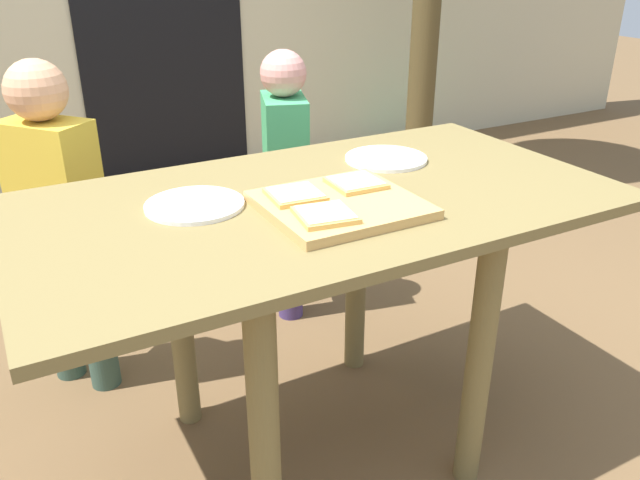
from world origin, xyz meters
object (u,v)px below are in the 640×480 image
at_px(child_right, 286,172).
at_px(garden_hose_coil, 421,159).
at_px(pizza_slice_far_right, 356,183).
at_px(child_left, 59,213).
at_px(pizza_slice_near_left, 325,215).
at_px(pizza_slice_far_left, 295,194).
at_px(dining_table, 320,245).
at_px(cutting_board, 340,205).
at_px(plate_white_right, 386,158).
at_px(plate_white_left, 195,205).

bearing_deg(child_right, garden_hose_coil, 38.09).
bearing_deg(pizza_slice_far_right, garden_hose_coil, 48.82).
bearing_deg(child_left, pizza_slice_near_left, -60.98).
relative_size(pizza_slice_near_left, pizza_slice_far_left, 1.05).
bearing_deg(dining_table, child_left, 129.32).
bearing_deg(child_left, cutting_board, -54.52).
xyz_separation_m(pizza_slice_near_left, plate_white_right, (0.36, 0.31, -0.02)).
height_order(pizza_slice_far_left, plate_white_left, pizza_slice_far_left).
bearing_deg(pizza_slice_far_right, pizza_slice_near_left, -139.42).
bearing_deg(pizza_slice_near_left, child_left, 119.02).
distance_m(child_left, child_right, 0.77).
relative_size(pizza_slice_far_right, child_right, 0.13).
bearing_deg(garden_hose_coil, plate_white_right, -130.28).
height_order(pizza_slice_far_right, garden_hose_coil, pizza_slice_far_right).
xyz_separation_m(pizza_slice_far_left, plate_white_right, (0.36, 0.18, -0.02)).
height_order(pizza_slice_near_left, plate_white_right, pizza_slice_near_left).
xyz_separation_m(plate_white_right, plate_white_left, (-0.56, -0.08, 0.00)).
bearing_deg(pizza_slice_far_left, child_left, 123.59).
height_order(dining_table, pizza_slice_far_right, pizza_slice_far_right).
height_order(dining_table, child_right, child_right).
xyz_separation_m(pizza_slice_far_right, garden_hose_coil, (1.70, 1.95, -0.75)).
xyz_separation_m(child_left, garden_hose_coil, (2.29, 1.30, -0.56)).
distance_m(pizza_slice_near_left, pizza_slice_far_left, 0.13).
bearing_deg(plate_white_right, garden_hose_coil, 49.72).
height_order(pizza_slice_far_right, plate_white_right, pizza_slice_far_right).
bearing_deg(garden_hose_coil, child_left, -150.45).
bearing_deg(pizza_slice_near_left, plate_white_left, 130.19).
relative_size(pizza_slice_near_left, garden_hose_coil, 0.30).
distance_m(plate_white_left, child_right, 0.86).
relative_size(dining_table, cutting_board, 4.23).
distance_m(plate_white_left, garden_hose_coil, 2.85).
bearing_deg(pizza_slice_far_right, child_right, 76.73).
relative_size(dining_table, plate_white_left, 6.30).
xyz_separation_m(dining_table, plate_white_left, (-0.27, 0.08, 0.13)).
bearing_deg(pizza_slice_far_right, child_left, 132.21).
xyz_separation_m(dining_table, plate_white_right, (0.28, 0.15, 0.13)).
bearing_deg(pizza_slice_far_left, garden_hose_coil, 46.31).
distance_m(pizza_slice_far_right, plate_white_left, 0.37).
distance_m(cutting_board, child_left, 0.89).
xyz_separation_m(plate_white_right, garden_hose_coil, (1.50, 1.77, -0.73)).
bearing_deg(pizza_slice_near_left, plate_white_right, 40.90).
bearing_deg(plate_white_right, child_left, 149.39).
distance_m(pizza_slice_far_right, child_left, 0.90).
height_order(pizza_slice_far_left, child_right, child_right).
xyz_separation_m(pizza_slice_far_left, child_left, (-0.43, 0.65, -0.20)).
relative_size(plate_white_right, child_left, 0.22).
distance_m(cutting_board, plate_white_left, 0.32).
height_order(dining_table, pizza_slice_far_left, pizza_slice_far_left).
bearing_deg(plate_white_left, plate_white_right, 7.67).
bearing_deg(pizza_slice_far_left, plate_white_right, 26.38).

